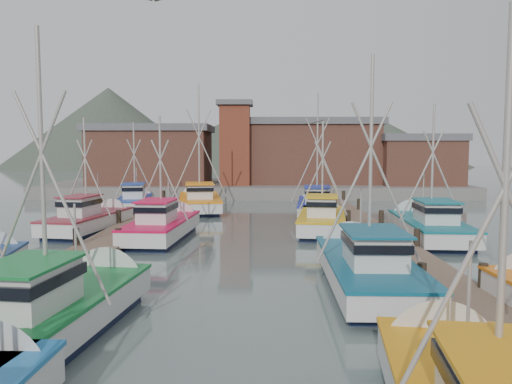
{
  "coord_description": "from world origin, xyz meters",
  "views": [
    {
      "loc": [
        0.76,
        -18.09,
        4.94
      ],
      "look_at": [
        0.44,
        8.65,
        2.6
      ],
      "focal_mm": 35.0,
      "sensor_mm": 36.0,
      "label": 1
    }
  ],
  "objects_px": {
    "boat_4": "(61,309)",
    "boat_12": "(199,201)",
    "lookout_tower": "(235,142)",
    "boat_8": "(165,226)"
  },
  "relations": [
    {
      "from": "boat_4",
      "to": "boat_12",
      "type": "height_order",
      "value": "boat_12"
    },
    {
      "from": "boat_4",
      "to": "lookout_tower",
      "type": "bearing_deg",
      "value": 92.66
    },
    {
      "from": "lookout_tower",
      "to": "boat_12",
      "type": "height_order",
      "value": "boat_12"
    },
    {
      "from": "lookout_tower",
      "to": "boat_8",
      "type": "bearing_deg",
      "value": -96.21
    },
    {
      "from": "lookout_tower",
      "to": "boat_4",
      "type": "bearing_deg",
      "value": -93.9
    },
    {
      "from": "boat_4",
      "to": "boat_12",
      "type": "relative_size",
      "value": 0.79
    },
    {
      "from": "boat_8",
      "to": "boat_12",
      "type": "height_order",
      "value": "boat_12"
    },
    {
      "from": "boat_8",
      "to": "boat_12",
      "type": "xyz_separation_m",
      "value": [
        0.29,
        13.02,
        0.01
      ]
    },
    {
      "from": "boat_4",
      "to": "boat_8",
      "type": "bearing_deg",
      "value": 96.58
    },
    {
      "from": "boat_4",
      "to": "boat_8",
      "type": "xyz_separation_m",
      "value": [
        -0.01,
        14.21,
        -0.0
      ]
    }
  ]
}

